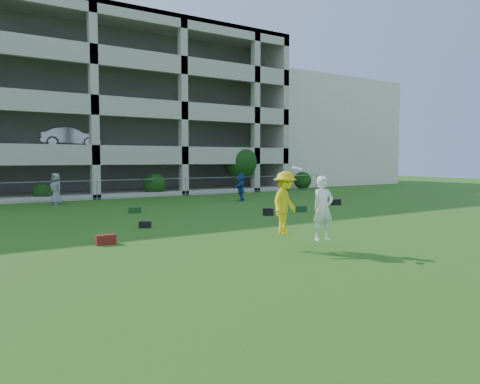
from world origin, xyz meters
TOP-DOWN VIEW (x-y plane):
  - ground at (0.00, 0.00)m, footprint 100.00×100.00m
  - stucco_building at (23.00, 28.00)m, footprint 16.00×14.00m
  - bystander_c at (-2.85, 16.76)m, footprint 0.82×0.98m
  - bystander_d at (6.76, 13.42)m, footprint 1.43×1.37m
  - bag_red_a at (-4.33, 3.88)m, footprint 0.57×0.34m
  - bag_black_b at (-2.12, 6.33)m, footprint 0.47×0.43m
  - bag_green_c at (5.91, 7.12)m, footprint 0.59×0.50m
  - crate_d at (3.77, 6.85)m, footprint 0.40×0.40m
  - bag_black_e at (9.57, 8.56)m, footprint 0.67×0.56m
  - bag_green_g at (-0.73, 10.91)m, footprint 0.52×0.33m
  - frisbee_contest at (-0.36, 0.22)m, footprint 1.73×1.43m
  - parking_garage at (-0.02, 27.70)m, footprint 30.00×14.00m
  - fence at (0.00, 19.00)m, footprint 36.06×0.06m
  - shrub_row at (4.59, 19.70)m, footprint 34.38×2.52m

SIDE VIEW (x-z plane):
  - ground at x=0.00m, z-range 0.00..0.00m
  - bag_black_b at x=-2.12m, z-range 0.00..0.22m
  - bag_green_g at x=-0.73m, z-range 0.00..0.25m
  - bag_green_c at x=5.91m, z-range 0.00..0.26m
  - bag_red_a at x=-4.33m, z-range 0.00..0.28m
  - crate_d at x=3.77m, z-range 0.00..0.30m
  - bag_black_e at x=9.57m, z-range 0.00..0.30m
  - fence at x=0.00m, z-range 0.01..1.21m
  - bystander_d at x=6.76m, z-range 0.00..1.62m
  - bystander_c at x=-2.85m, z-range 0.00..1.71m
  - frisbee_contest at x=-0.36m, z-range 0.24..2.23m
  - shrub_row at x=4.59m, z-range -0.24..3.26m
  - stucco_building at x=23.00m, z-range 0.00..10.00m
  - parking_garage at x=-0.02m, z-range 0.01..12.01m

